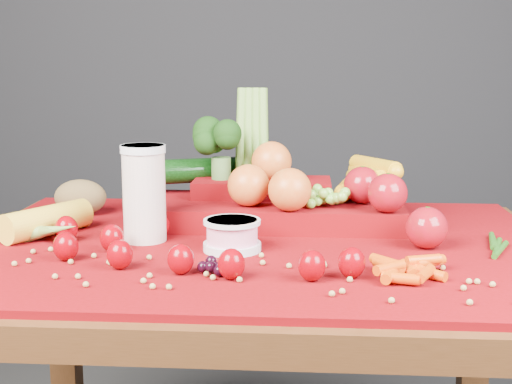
# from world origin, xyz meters

# --- Properties ---
(table) EXTENTS (1.10, 0.80, 0.75)m
(table) POSITION_xyz_m (0.00, 0.00, 0.66)
(table) COLOR #371D0C
(table) RESTS_ON ground
(red_cloth) EXTENTS (1.05, 0.75, 0.01)m
(red_cloth) POSITION_xyz_m (0.00, 0.00, 0.76)
(red_cloth) COLOR #68030A
(red_cloth) RESTS_ON table
(milk_glass) EXTENTS (0.08, 0.08, 0.17)m
(milk_glass) POSITION_xyz_m (-0.20, -0.00, 0.86)
(milk_glass) COLOR beige
(milk_glass) RESTS_ON red_cloth
(yogurt_bowl) EXTENTS (0.10, 0.10, 0.05)m
(yogurt_bowl) POSITION_xyz_m (-0.04, -0.06, 0.79)
(yogurt_bowl) COLOR silver
(yogurt_bowl) RESTS_ON red_cloth
(strawberry_scatter) EXTENTS (0.54, 0.28, 0.05)m
(strawberry_scatter) POSITION_xyz_m (-0.12, -0.14, 0.79)
(strawberry_scatter) COLOR #850000
(strawberry_scatter) RESTS_ON red_cloth
(dark_grape_cluster) EXTENTS (0.06, 0.05, 0.03)m
(dark_grape_cluster) POSITION_xyz_m (-0.04, -0.20, 0.78)
(dark_grape_cluster) COLOR black
(dark_grape_cluster) RESTS_ON red_cloth
(soybean_scatter) EXTENTS (0.84, 0.24, 0.01)m
(soybean_scatter) POSITION_xyz_m (0.00, -0.20, 0.77)
(soybean_scatter) COLOR tan
(soybean_scatter) RESTS_ON red_cloth
(corn_ear) EXTENTS (0.25, 0.27, 0.06)m
(corn_ear) POSITION_xyz_m (-0.38, -0.01, 0.78)
(corn_ear) COLOR yellow
(corn_ear) RESTS_ON red_cloth
(potato) EXTENTS (0.11, 0.08, 0.07)m
(potato) POSITION_xyz_m (-0.38, 0.20, 0.80)
(potato) COLOR brown
(potato) RESTS_ON red_cloth
(baby_carrot_pile) EXTENTS (0.18, 0.17, 0.03)m
(baby_carrot_pile) POSITION_xyz_m (0.26, -0.20, 0.78)
(baby_carrot_pile) COLOR #C94007
(baby_carrot_pile) RESTS_ON red_cloth
(green_bean_pile) EXTENTS (0.14, 0.12, 0.01)m
(green_bean_pile) POSITION_xyz_m (0.41, -0.01, 0.77)
(green_bean_pile) COLOR #1D5012
(green_bean_pile) RESTS_ON red_cloth
(produce_mound) EXTENTS (0.59, 0.36, 0.27)m
(produce_mound) POSITION_xyz_m (0.04, 0.15, 0.82)
(produce_mound) COLOR #68030A
(produce_mound) RESTS_ON red_cloth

